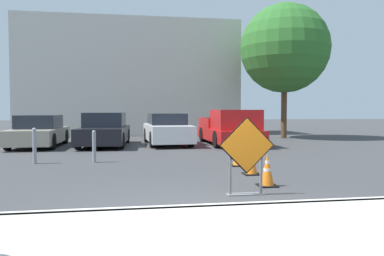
{
  "coord_description": "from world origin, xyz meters",
  "views": [
    {
      "loc": [
        -0.94,
        -5.49,
        1.57
      ],
      "look_at": [
        1.45,
        9.32,
        0.87
      ],
      "focal_mm": 35.0,
      "sensor_mm": 36.0,
      "label": 1
    }
  ],
  "objects_px": {
    "parked_car_nearest": "(39,132)",
    "pickup_truck": "(230,129)",
    "parked_car_second": "(105,131)",
    "parked_car_third": "(167,130)",
    "traffic_cone_third": "(239,155)",
    "bollard_second": "(34,145)",
    "road_closed_sign": "(247,152)",
    "traffic_cone_nearest": "(267,170)",
    "bollard_nearest": "(94,145)",
    "traffic_cone_second": "(251,160)"
  },
  "relations": [
    {
      "from": "parked_car_nearest",
      "to": "pickup_truck",
      "type": "height_order",
      "value": "pickup_truck"
    },
    {
      "from": "parked_car_second",
      "to": "parked_car_third",
      "type": "bearing_deg",
      "value": -170.3
    },
    {
      "from": "traffic_cone_third",
      "to": "bollard_second",
      "type": "relative_size",
      "value": 0.6
    },
    {
      "from": "parked_car_second",
      "to": "bollard_second",
      "type": "distance_m",
      "value": 5.61
    },
    {
      "from": "road_closed_sign",
      "to": "traffic_cone_nearest",
      "type": "height_order",
      "value": "road_closed_sign"
    },
    {
      "from": "traffic_cone_nearest",
      "to": "parked_car_second",
      "type": "relative_size",
      "value": 0.15
    },
    {
      "from": "traffic_cone_nearest",
      "to": "parked_car_second",
      "type": "xyz_separation_m",
      "value": [
        -3.96,
        9.61,
        0.35
      ]
    },
    {
      "from": "traffic_cone_nearest",
      "to": "pickup_truck",
      "type": "relative_size",
      "value": 0.13
    },
    {
      "from": "pickup_truck",
      "to": "bollard_nearest",
      "type": "distance_m",
      "value": 7.38
    },
    {
      "from": "pickup_truck",
      "to": "parked_car_second",
      "type": "bearing_deg",
      "value": -4.98
    },
    {
      "from": "traffic_cone_third",
      "to": "parked_car_second",
      "type": "relative_size",
      "value": 0.14
    },
    {
      "from": "bollard_nearest",
      "to": "pickup_truck",
      "type": "bearing_deg",
      "value": 41.27
    },
    {
      "from": "traffic_cone_nearest",
      "to": "bollard_second",
      "type": "relative_size",
      "value": 0.64
    },
    {
      "from": "traffic_cone_nearest",
      "to": "road_closed_sign",
      "type": "bearing_deg",
      "value": -133.01
    },
    {
      "from": "traffic_cone_third",
      "to": "bollard_nearest",
      "type": "xyz_separation_m",
      "value": [
        -4.15,
        1.34,
        0.21
      ]
    },
    {
      "from": "road_closed_sign",
      "to": "traffic_cone_third",
      "type": "height_order",
      "value": "road_closed_sign"
    },
    {
      "from": "traffic_cone_second",
      "to": "parked_car_nearest",
      "type": "relative_size",
      "value": 0.17
    },
    {
      "from": "road_closed_sign",
      "to": "bollard_second",
      "type": "bearing_deg",
      "value": 134.84
    },
    {
      "from": "traffic_cone_second",
      "to": "bollard_nearest",
      "type": "relative_size",
      "value": 0.78
    },
    {
      "from": "traffic_cone_second",
      "to": "traffic_cone_nearest",
      "type": "bearing_deg",
      "value": -94.99
    },
    {
      "from": "parked_car_nearest",
      "to": "parked_car_second",
      "type": "bearing_deg",
      "value": 177.45
    },
    {
      "from": "parked_car_nearest",
      "to": "pickup_truck",
      "type": "distance_m",
      "value": 8.43
    },
    {
      "from": "parked_car_second",
      "to": "bollard_second",
      "type": "height_order",
      "value": "parked_car_second"
    },
    {
      "from": "traffic_cone_second",
      "to": "road_closed_sign",
      "type": "bearing_deg",
      "value": -110.43
    },
    {
      "from": "traffic_cone_second",
      "to": "parked_car_second",
      "type": "height_order",
      "value": "parked_car_second"
    },
    {
      "from": "parked_car_third",
      "to": "pickup_truck",
      "type": "distance_m",
      "value": 2.91
    },
    {
      "from": "traffic_cone_nearest",
      "to": "traffic_cone_second",
      "type": "xyz_separation_m",
      "value": [
        0.12,
        1.42,
        0.04
      ]
    },
    {
      "from": "road_closed_sign",
      "to": "traffic_cone_third",
      "type": "bearing_deg",
      "value": 75.78
    },
    {
      "from": "road_closed_sign",
      "to": "parked_car_second",
      "type": "xyz_separation_m",
      "value": [
        -3.28,
        10.33,
        -0.12
      ]
    },
    {
      "from": "parked_car_third",
      "to": "traffic_cone_third",
      "type": "bearing_deg",
      "value": 98.52
    },
    {
      "from": "traffic_cone_third",
      "to": "parked_car_third",
      "type": "xyz_separation_m",
      "value": [
        -1.4,
        7.0,
        0.37
      ]
    },
    {
      "from": "traffic_cone_nearest",
      "to": "bollard_nearest",
      "type": "height_order",
      "value": "bollard_nearest"
    },
    {
      "from": "traffic_cone_second",
      "to": "traffic_cone_third",
      "type": "xyz_separation_m",
      "value": [
        0.12,
        1.48,
        -0.06
      ]
    },
    {
      "from": "bollard_second",
      "to": "traffic_cone_third",
      "type": "bearing_deg",
      "value": -12.87
    },
    {
      "from": "parked_car_second",
      "to": "pickup_truck",
      "type": "distance_m",
      "value": 5.63
    },
    {
      "from": "parked_car_nearest",
      "to": "traffic_cone_nearest",
      "type": "bearing_deg",
      "value": 125.16
    },
    {
      "from": "traffic_cone_second",
      "to": "bollard_nearest",
      "type": "height_order",
      "value": "bollard_nearest"
    },
    {
      "from": "traffic_cone_second",
      "to": "bollard_second",
      "type": "height_order",
      "value": "bollard_second"
    },
    {
      "from": "road_closed_sign",
      "to": "traffic_cone_second",
      "type": "xyz_separation_m",
      "value": [
        0.8,
        2.14,
        -0.43
      ]
    },
    {
      "from": "parked_car_second",
      "to": "parked_car_third",
      "type": "distance_m",
      "value": 2.82
    },
    {
      "from": "traffic_cone_nearest",
      "to": "pickup_truck",
      "type": "bearing_deg",
      "value": 79.75
    },
    {
      "from": "traffic_cone_nearest",
      "to": "parked_car_nearest",
      "type": "xyz_separation_m",
      "value": [
        -6.76,
        9.75,
        0.3
      ]
    },
    {
      "from": "parked_car_third",
      "to": "bollard_nearest",
      "type": "xyz_separation_m",
      "value": [
        -2.74,
        -5.66,
        -0.16
      ]
    },
    {
      "from": "traffic_cone_third",
      "to": "bollard_second",
      "type": "height_order",
      "value": "bollard_second"
    },
    {
      "from": "parked_car_nearest",
      "to": "bollard_nearest",
      "type": "bearing_deg",
      "value": 117.87
    },
    {
      "from": "parked_car_second",
      "to": "parked_car_third",
      "type": "height_order",
      "value": "parked_car_second"
    },
    {
      "from": "parked_car_nearest",
      "to": "bollard_second",
      "type": "height_order",
      "value": "parked_car_nearest"
    },
    {
      "from": "road_closed_sign",
      "to": "traffic_cone_third",
      "type": "relative_size",
      "value": 2.29
    },
    {
      "from": "parked_car_nearest",
      "to": "parked_car_third",
      "type": "height_order",
      "value": "parked_car_third"
    },
    {
      "from": "traffic_cone_third",
      "to": "parked_car_third",
      "type": "height_order",
      "value": "parked_car_third"
    }
  ]
}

